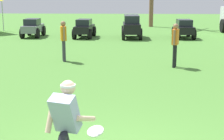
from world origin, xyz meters
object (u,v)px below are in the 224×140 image
(parked_car_slot_c, at_px, (131,26))
(parked_car_slot_d, at_px, (184,29))
(teammate_deep, at_px, (175,41))
(frisbee_in_flight, at_px, (95,131))
(parked_car_slot_a, at_px, (33,27))
(parked_car_slot_b, at_px, (84,28))
(frisbee_thrower, at_px, (66,125))
(teammate_midfield, at_px, (64,37))

(parked_car_slot_c, relative_size, parked_car_slot_d, 1.09)
(parked_car_slot_c, distance_m, parked_car_slot_d, 3.08)
(teammate_deep, relative_size, parked_car_slot_c, 0.64)
(frisbee_in_flight, bearing_deg, parked_car_slot_a, 108.78)
(parked_car_slot_d, bearing_deg, parked_car_slot_b, -179.44)
(frisbee_thrower, height_order, teammate_midfield, teammate_midfield)
(teammate_deep, bearing_deg, parked_car_slot_a, 131.51)
(parked_car_slot_c, bearing_deg, frisbee_thrower, -93.72)
(frisbee_in_flight, relative_size, parked_car_slot_d, 0.16)
(parked_car_slot_c, bearing_deg, parked_car_slot_d, 2.15)
(parked_car_slot_c, bearing_deg, teammate_midfield, -110.21)
(frisbee_in_flight, height_order, parked_car_slot_d, parked_car_slot_d)
(parked_car_slot_b, bearing_deg, teammate_midfield, -88.95)
(teammate_midfield, xyz_separation_m, teammate_deep, (4.15, -0.89, 0.00))
(frisbee_thrower, distance_m, parked_car_slot_a, 16.85)
(frisbee_thrower, relative_size, teammate_midfield, 0.91)
(teammate_midfield, bearing_deg, parked_car_slot_c, 69.79)
(frisbee_in_flight, relative_size, teammate_deep, 0.23)
(teammate_midfield, distance_m, parked_car_slot_d, 9.34)
(teammate_midfield, relative_size, parked_car_slot_d, 0.70)
(parked_car_slot_a, distance_m, parked_car_slot_b, 3.18)
(parked_car_slot_a, distance_m, parked_car_slot_d, 9.05)
(frisbee_thrower, height_order, teammate_deep, teammate_deep)
(parked_car_slot_b, bearing_deg, frisbee_thrower, -83.64)
(frisbee_thrower, relative_size, teammate_deep, 0.91)
(frisbee_in_flight, height_order, parked_car_slot_b, parked_car_slot_b)
(frisbee_thrower, xyz_separation_m, parked_car_slot_a, (-4.94, 16.11, -0.23))
(frisbee_in_flight, relative_size, teammate_midfield, 0.23)
(frisbee_in_flight, height_order, parked_car_slot_a, parked_car_slot_a)
(teammate_midfield, height_order, parked_car_slot_b, teammate_midfield)
(frisbee_in_flight, bearing_deg, frisbee_thrower, -126.72)
(parked_car_slot_a, relative_size, parked_car_slot_d, 0.99)
(teammate_midfield, xyz_separation_m, parked_car_slot_a, (-3.30, 7.54, -0.38))
(frisbee_thrower, distance_m, frisbee_in_flight, 0.68)
(frisbee_thrower, distance_m, parked_car_slot_d, 16.45)
(teammate_deep, bearing_deg, parked_car_slot_d, 79.09)
(frisbee_thrower, bearing_deg, parked_car_slot_a, 107.05)
(teammate_deep, xyz_separation_m, parked_car_slot_d, (1.59, 8.24, -0.38))
(frisbee_in_flight, bearing_deg, parked_car_slot_b, 97.92)
(frisbee_in_flight, bearing_deg, parked_car_slot_d, 76.39)
(frisbee_in_flight, distance_m, parked_car_slot_c, 15.33)
(frisbee_in_flight, distance_m, parked_car_slot_b, 15.52)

